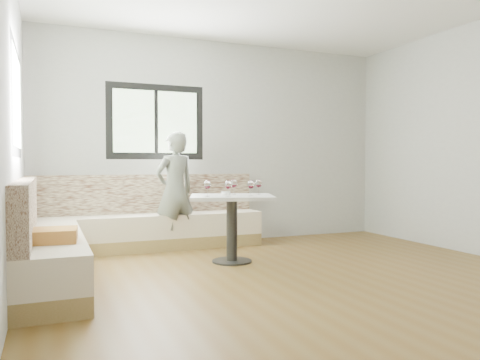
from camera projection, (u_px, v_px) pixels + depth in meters
name	position (u px, v px, depth m)	size (l,w,h in m)	color
room	(301.00, 129.00, 4.31)	(5.01, 5.01, 2.81)	brown
banquette	(112.00, 232.00, 5.20)	(2.90, 2.80, 0.95)	#997D4A
table	(232.00, 212.00, 5.18)	(1.08, 0.95, 0.74)	black
person	(175.00, 191.00, 5.92)	(0.55, 0.36, 1.50)	slate
olive_ramekin	(226.00, 193.00, 5.22)	(0.10, 0.10, 0.04)	white
wine_glass_a	(207.00, 185.00, 4.98)	(0.08, 0.08, 0.17)	white
wine_glass_b	(228.00, 185.00, 4.96)	(0.08, 0.08, 0.17)	white
wine_glass_c	(251.00, 185.00, 5.04)	(0.08, 0.08, 0.17)	white
wine_glass_d	(234.00, 184.00, 5.28)	(0.08, 0.08, 0.17)	white
wine_glass_e	(259.00, 184.00, 5.30)	(0.08, 0.08, 0.17)	white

